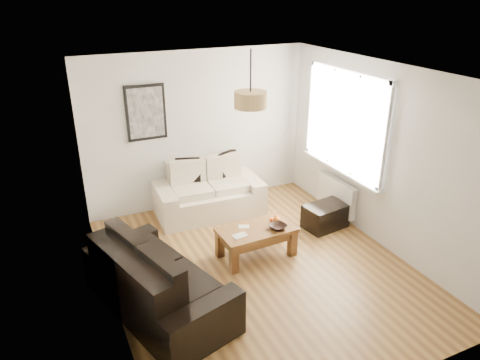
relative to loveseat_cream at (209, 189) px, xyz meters
name	(u,v)px	position (x,y,z in m)	size (l,w,h in m)	color
floor	(259,267)	(0.02, -1.78, -0.43)	(4.50, 4.50, 0.00)	brown
ceiling	(262,73)	(0.02, -1.78, 2.17)	(3.80, 4.50, 0.00)	white
wall_back	(198,130)	(0.02, 0.47, 0.87)	(3.80, 0.04, 2.60)	silver
wall_front	(385,278)	(0.02, -4.03, 0.87)	(3.80, 0.04, 2.60)	silver
wall_left	(103,208)	(-1.88, -1.78, 0.87)	(0.04, 4.50, 2.60)	silver
wall_right	(381,156)	(1.92, -1.78, 0.87)	(0.04, 4.50, 2.60)	silver
window_bay	(345,122)	(1.88, -0.98, 1.17)	(0.14, 1.90, 1.60)	white
radiator	(336,195)	(1.84, -0.98, -0.05)	(0.10, 0.90, 0.52)	white
poster	(146,113)	(-0.83, 0.44, 1.27)	(0.62, 0.04, 0.87)	black
pendant_shade	(250,100)	(0.02, -1.48, 1.80)	(0.40, 0.40, 0.20)	tan
loveseat_cream	(209,189)	(0.00, 0.00, 0.00)	(1.72, 0.94, 0.85)	beige
sofa_leather	(158,277)	(-1.41, -2.03, 0.00)	(1.96, 0.95, 0.85)	black
coffee_table	(256,242)	(0.12, -1.50, -0.21)	(1.05, 0.57, 0.43)	brown
ottoman	(325,216)	(1.47, -1.23, -0.24)	(0.66, 0.43, 0.38)	black
cushion_left	(188,170)	(-0.27, 0.21, 0.31)	(0.40, 0.12, 0.40)	black
cushion_right	(228,163)	(0.43, 0.21, 0.31)	(0.40, 0.12, 0.40)	black
fruit_bowl	(278,227)	(0.39, -1.62, 0.03)	(0.23, 0.23, 0.06)	black
orange_a	(277,220)	(0.46, -1.46, 0.04)	(0.09, 0.09, 0.09)	orange
orange_b	(276,217)	(0.50, -1.39, 0.04)	(0.06, 0.06, 0.06)	#D85312
orange_c	(272,220)	(0.39, -1.44, 0.04)	(0.06, 0.06, 0.06)	#FF5715
papers	(240,236)	(-0.16, -1.58, 0.01)	(0.19, 0.14, 0.01)	beige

